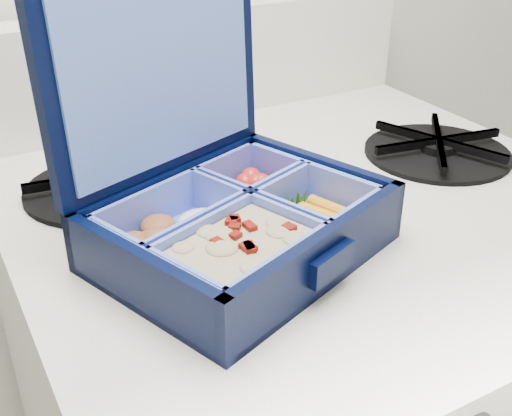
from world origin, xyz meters
TOP-DOWN VIEW (x-y plane):
  - bento_box at (-0.13, 1.58)m, footprint 0.30×0.27m
  - burner_grate at (0.19, 1.66)m, footprint 0.21×0.21m
  - burner_grate_rear at (-0.21, 1.77)m, footprint 0.20×0.20m
  - fork at (-0.07, 1.71)m, footprint 0.06×0.20m

SIDE VIEW (x-z plane):
  - fork at x=-0.07m, z-range 0.97..0.98m
  - burner_grate_rear at x=-0.21m, z-range 0.97..0.99m
  - burner_grate at x=0.19m, z-range 0.97..1.00m
  - bento_box at x=-0.13m, z-range 0.97..1.03m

